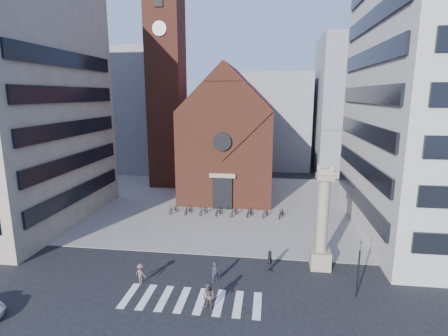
{
  "coord_description": "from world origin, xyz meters",
  "views": [
    {
      "loc": [
        5.66,
        -24.32,
        13.99
      ],
      "look_at": [
        1.37,
        8.0,
        7.13
      ],
      "focal_mm": 28.0,
      "sensor_mm": 36.0,
      "label": 1
    }
  ],
  "objects": [
    {
      "name": "scooter_2",
      "position": [
        -1.93,
        14.46,
        0.56
      ],
      "size": [
        1.3,
        2.05,
        1.01
      ],
      "primitive_type": "imported",
      "rotation": [
        0.0,
        0.0,
        -0.35
      ],
      "color": "black",
      "rests_on": "piazza"
    },
    {
      "name": "scooter_5",
      "position": [
        3.54,
        14.46,
        0.61
      ],
      "size": [
        1.14,
        1.94,
        1.13
      ],
      "primitive_type": "imported",
      "rotation": [
        0.0,
        0.0,
        -0.35
      ],
      "color": "black",
      "rests_on": "piazza"
    },
    {
      "name": "bg_block_right",
      "position": [
        22.0,
        42.0,
        12.0
      ],
      "size": [
        16.0,
        14.0,
        24.0
      ],
      "primitive_type": "cube",
      "color": "gray",
      "rests_on": "ground"
    },
    {
      "name": "scooter_4",
      "position": [
        1.72,
        14.46,
        0.56
      ],
      "size": [
        1.3,
        2.05,
        1.01
      ],
      "primitive_type": "imported",
      "rotation": [
        0.0,
        0.0,
        -0.35
      ],
      "color": "black",
      "rests_on": "piazza"
    },
    {
      "name": "piazza",
      "position": [
        0.0,
        19.0,
        0.03
      ],
      "size": [
        46.0,
        30.0,
        0.05
      ],
      "primitive_type": "cube",
      "color": "gray",
      "rests_on": "ground"
    },
    {
      "name": "zebra_crossing",
      "position": [
        0.55,
        -3.0,
        0.01
      ],
      "size": [
        10.2,
        3.2,
        0.01
      ],
      "primitive_type": null,
      "color": "white",
      "rests_on": "ground"
    },
    {
      "name": "traffic_light",
      "position": [
        12.0,
        -1.0,
        2.29
      ],
      "size": [
        0.13,
        0.16,
        4.3
      ],
      "color": "black",
      "rests_on": "ground"
    },
    {
      "name": "scooter_0",
      "position": [
        -5.57,
        14.46,
        0.56
      ],
      "size": [
        1.3,
        2.05,
        1.01
      ],
      "primitive_type": "imported",
      "rotation": [
        0.0,
        0.0,
        -0.35
      ],
      "color": "black",
      "rests_on": "piazza"
    },
    {
      "name": "pedestrian_3",
      "position": [
        -3.74,
        -1.24,
        0.78
      ],
      "size": [
        1.15,
        0.92,
        1.55
      ],
      "primitive_type": "imported",
      "rotation": [
        0.0,
        0.0,
        2.74
      ],
      "color": "brown",
      "rests_on": "ground"
    },
    {
      "name": "scooter_7",
      "position": [
        7.18,
        14.46,
        0.61
      ],
      "size": [
        1.14,
        1.94,
        1.13
      ],
      "primitive_type": "imported",
      "rotation": [
        0.0,
        0.0,
        -0.35
      ],
      "color": "black",
      "rests_on": "piazza"
    },
    {
      "name": "church",
      "position": [
        0.0,
        25.04,
        7.98
      ],
      "size": [
        12.0,
        16.65,
        18.0
      ],
      "color": "brown",
      "rests_on": "ground"
    },
    {
      "name": "scooter_6",
      "position": [
        5.36,
        14.46,
        0.56
      ],
      "size": [
        1.3,
        2.05,
        1.01
      ],
      "primitive_type": "imported",
      "rotation": [
        0.0,
        0.0,
        -0.35
      ],
      "color": "black",
      "rests_on": "piazza"
    },
    {
      "name": "pedestrian_2",
      "position": [
        5.88,
        1.8,
        0.9
      ],
      "size": [
        0.45,
        1.06,
        1.81
      ],
      "primitive_type": "imported",
      "rotation": [
        0.0,
        0.0,
        1.56
      ],
      "color": "#25242B",
      "rests_on": "ground"
    },
    {
      "name": "ground",
      "position": [
        0.0,
        0.0,
        0.0
      ],
      "size": [
        120.0,
        120.0,
        0.0
      ],
      "primitive_type": "plane",
      "color": "black",
      "rests_on": "ground"
    },
    {
      "name": "scooter_3",
      "position": [
        -0.11,
        14.46,
        0.61
      ],
      "size": [
        1.14,
        1.94,
        1.13
      ],
      "primitive_type": "imported",
      "rotation": [
        0.0,
        0.0,
        -0.35
      ],
      "color": "black",
      "rests_on": "piazza"
    },
    {
      "name": "pedestrian_1",
      "position": [
        1.93,
        -3.9,
        0.94
      ],
      "size": [
        1.14,
        1.06,
        1.88
      ],
      "primitive_type": "imported",
      "rotation": [
        0.0,
        0.0,
        -0.51
      ],
      "color": "#4E463E",
      "rests_on": "ground"
    },
    {
      "name": "bg_block_left",
      "position": [
        -20.0,
        40.0,
        11.0
      ],
      "size": [
        16.0,
        14.0,
        22.0
      ],
      "primitive_type": "cube",
      "color": "gray",
      "rests_on": "ground"
    },
    {
      "name": "pedestrian_0",
      "position": [
        1.8,
        -0.34,
        0.79
      ],
      "size": [
        0.69,
        0.63,
        1.57
      ],
      "primitive_type": "imported",
      "rotation": [
        0.0,
        0.0,
        0.59
      ],
      "color": "#2A2737",
      "rests_on": "ground"
    },
    {
      "name": "scooter_1",
      "position": [
        -3.75,
        14.46,
        0.61
      ],
      "size": [
        1.14,
        1.94,
        1.13
      ],
      "primitive_type": "imported",
      "rotation": [
        0.0,
        0.0,
        -0.35
      ],
      "color": "black",
      "rests_on": "piazza"
    },
    {
      "name": "campanile",
      "position": [
        -10.0,
        28.0,
        15.74
      ],
      "size": [
        5.5,
        5.5,
        31.2
      ],
      "color": "brown",
      "rests_on": "ground"
    },
    {
      "name": "bg_block_mid",
      "position": [
        6.0,
        45.0,
        9.0
      ],
      "size": [
        14.0,
        12.0,
        18.0
      ],
      "primitive_type": "cube",
      "color": "gray",
      "rests_on": "ground"
    },
    {
      "name": "lion_column",
      "position": [
        10.01,
        3.0,
        3.46
      ],
      "size": [
        1.63,
        1.6,
        8.68
      ],
      "color": "gray",
      "rests_on": "ground"
    }
  ]
}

